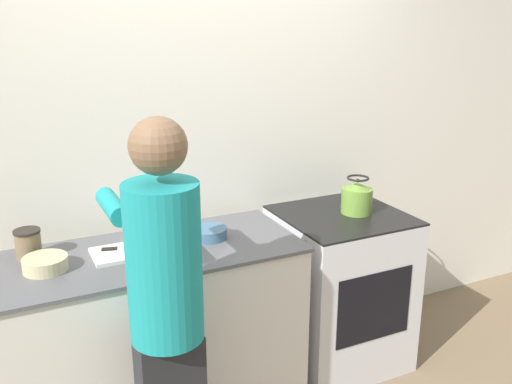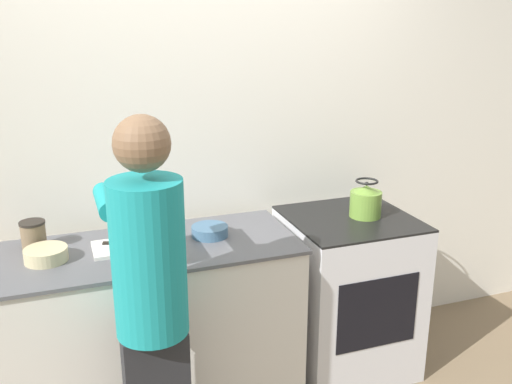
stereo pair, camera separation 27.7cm
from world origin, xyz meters
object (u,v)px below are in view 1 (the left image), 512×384
Objects in this scene: kettle at (357,198)px; canister_jar at (28,244)px; person at (165,302)px; cutting_board at (128,252)px; knife at (121,248)px; oven at (339,288)px; bowl_prep at (45,264)px.

canister_jar is (-1.72, 0.15, -0.02)m from kettle.
person is 0.53m from cutting_board.
canister_jar is (-0.44, 0.68, 0.07)m from person.
kettle reaches higher than canister_jar.
cutting_board is at bearing -19.36° from canister_jar.
kettle is (1.32, -0.03, 0.07)m from knife.
bowl_prep is at bearing -178.88° from oven.
person is 8.57× the size of knife.
bowl_prep reaches higher than oven.
canister_jar is (-0.40, 0.12, 0.05)m from knife.
knife is 1.33m from kettle.
cutting_board is at bearing -32.38° from knife.
person is at bearing -87.94° from cutting_board.
canister_jar reaches higher than cutting_board.
bowl_prep is (-0.37, -0.02, 0.02)m from cutting_board.
oven is 1.33m from knife.
bowl_prep is (-0.39, 0.51, 0.03)m from person.
oven is at bearing 14.33° from knife.
person is 0.64m from bowl_prep.
person reaches higher than bowl_prep.
canister_jar reaches higher than bowl_prep.
kettle is at bearing 0.73° from bowl_prep.
canister_jar is at bearing 123.03° from person.
knife reaches higher than cutting_board.
knife is at bearing 94.52° from person.
kettle is 1.73m from canister_jar.
kettle is (0.08, -0.01, 0.55)m from oven.
oven is at bearing -4.86° from canister_jar.
oven is 1.72m from canister_jar.
oven is 4.71× the size of bowl_prep.
cutting_board is 2.37× the size of canister_jar.
knife is at bearing 132.42° from cutting_board.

